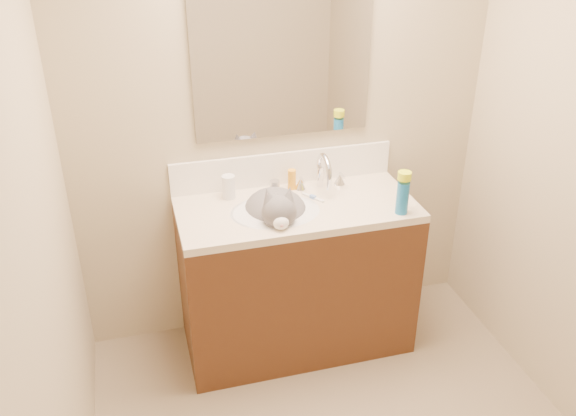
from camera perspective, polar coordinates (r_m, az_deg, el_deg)
room_shell at (r=1.96m, az=8.93°, el=3.58°), size 2.24×2.54×2.52m
vanity_cabinet at (r=3.29m, az=0.78°, el=-6.71°), size 1.20×0.55×0.82m
counter_slab at (r=3.06m, az=0.83°, el=-0.09°), size 1.20×0.55×0.04m
basin at (r=3.03m, az=-1.19°, el=-1.47°), size 0.45×0.36×0.14m
faucet at (r=3.18m, az=3.28°, el=3.12°), size 0.28×0.20×0.21m
cat at (r=3.03m, az=-1.08°, el=-0.47°), size 0.37×0.47×0.34m
backsplash at (r=3.24m, az=-0.45°, el=3.74°), size 1.20×0.02×0.18m
mirror at (r=3.05m, az=-0.49°, el=13.90°), size 0.90×0.02×0.80m
pill_bottle at (r=3.12m, az=-5.58°, el=1.98°), size 0.07×0.07×0.12m
pill_label at (r=3.13m, az=-5.56°, el=1.69°), size 0.06×0.06×0.04m
silver_jar at (r=3.19m, az=-1.25°, el=2.08°), size 0.05×0.05×0.06m
amber_bottle at (r=3.20m, az=0.36°, el=2.70°), size 0.04×0.04×0.11m
toothbrush at (r=3.12m, az=2.35°, el=0.99°), size 0.09×0.13×0.01m
toothbrush_head at (r=3.12m, az=2.35°, el=1.05°), size 0.03×0.04×0.02m
spray_can at (r=3.00m, az=10.66°, el=0.94°), size 0.07×0.07×0.17m
spray_cap at (r=2.95m, az=10.85°, el=2.97°), size 0.07×0.07×0.04m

